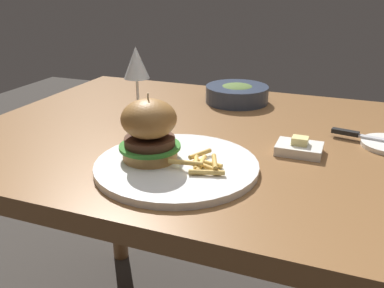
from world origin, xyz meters
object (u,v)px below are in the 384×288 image
at_px(butter_dish, 299,148).
at_px(soup_bowl, 237,93).
at_px(wine_glass, 136,66).
at_px(main_plate, 177,166).
at_px(burger_sandwich, 149,130).
at_px(table_knife, 367,137).

xyz_separation_m(butter_dish, soup_bowl, (-0.23, 0.32, 0.01)).
bearing_deg(soup_bowl, wine_glass, -128.83).
xyz_separation_m(main_plate, soup_bowl, (-0.02, 0.49, 0.02)).
height_order(main_plate, burger_sandwich, burger_sandwich).
bearing_deg(butter_dish, table_knife, 41.94).
xyz_separation_m(table_knife, soup_bowl, (-0.36, 0.21, 0.01)).
bearing_deg(main_plate, soup_bowl, 92.25).
distance_m(burger_sandwich, soup_bowl, 0.49).
bearing_deg(burger_sandwich, main_plate, -0.50).
distance_m(wine_glass, table_knife, 0.57).
bearing_deg(burger_sandwich, soup_bowl, 85.71).
relative_size(main_plate, soup_bowl, 1.73).
distance_m(wine_glass, butter_dish, 0.45).
relative_size(main_plate, wine_glass, 1.70).
xyz_separation_m(wine_glass, soup_bowl, (0.19, 0.24, -0.11)).
bearing_deg(main_plate, wine_glass, 130.68).
distance_m(main_plate, table_knife, 0.44).
bearing_deg(butter_dish, wine_glass, 168.86).
height_order(wine_glass, table_knife, wine_glass).
distance_m(butter_dish, soup_bowl, 0.40).
bearing_deg(soup_bowl, burger_sandwich, -94.29).
bearing_deg(butter_dish, main_plate, -141.35).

